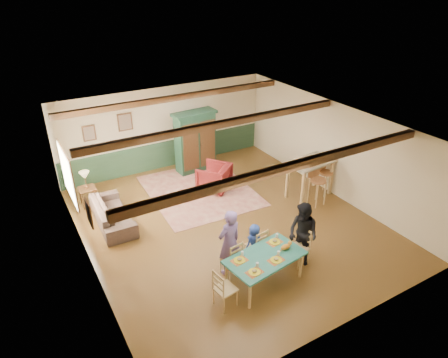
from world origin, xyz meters
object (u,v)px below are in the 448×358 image
dining_chair_end_left (225,288)px  armoire (195,142)px  person_man (229,242)px  armchair (214,177)px  table_lamp (85,180)px  bar_stool_left (318,185)px  person_child (254,242)px  dining_table (264,270)px  dining_chair_far_right (256,245)px  bar_stool_right (325,177)px  dining_chair_far_left (231,257)px  cat (286,246)px  end_table (88,196)px  dining_chair_end_right (299,247)px  counter_table (309,178)px  person_woman (303,234)px  sofa (112,213)px

dining_chair_end_left → armoire: 6.18m
person_man → armchair: 3.77m
table_lamp → bar_stool_left: bearing=-29.7°
person_child → table_lamp: table_lamp is taller
dining_table → person_man: bearing=124.7°
person_man → dining_chair_far_right: bearing=174.3°
table_lamp → bar_stool_right: bearing=-24.6°
dining_chair_far_left → cat: size_ratio=2.64×
dining_table → cat: bearing=-2.2°
armoire → bar_stool_right: bearing=-56.8°
dining_chair_far_right → bar_stool_right: size_ratio=0.77×
person_man → end_table: size_ratio=2.88×
dining_chair_end_right → person_man: 1.62m
counter_table → bar_stool_left: (-0.13, -0.49, 0.05)m
dining_chair_far_right → person_woman: size_ratio=0.58×
dining_chair_far_right → table_lamp: table_lamp is taller
dining_table → dining_chair_end_right: (1.03, 0.15, 0.09)m
person_child → armoire: 4.94m
armoire → person_woman: bearing=-94.8°
dining_table → dining_chair_end_left: bearing=-171.9°
person_child → counter_table: counter_table is taller
sofa → person_woman: bearing=-136.6°
dining_table → bar_stool_right: (3.74, 2.24, 0.22)m
cat → bar_stool_right: bar_stool_right is taller
dining_chair_far_right → person_man: (-0.73, -0.03, 0.35)m
person_man → dining_chair_end_right: bearing=152.7°
dining_chair_end_left → table_lamp: 5.42m
counter_table → bar_stool_right: 0.50m
cat → table_lamp: (-2.95, 5.09, 0.03)m
person_woman → table_lamp: 6.07m
person_man → person_child: bearing=-180.0°
dining_chair_far_left → dining_chair_end_right: bearing=155.1°
dining_table → dining_chair_end_right: size_ratio=1.89×
dining_chair_far_right → cat: (0.24, -0.72, 0.33)m
dining_chair_end_left → dining_chair_end_right: (2.06, 0.30, 0.00)m
dining_chair_far_left → person_woman: size_ratio=0.58×
table_lamp → bar_stool_right: (6.18, -2.83, -0.23)m
end_table → dining_chair_end_left: bearing=-74.9°
dining_table → dining_chair_end_left: (-1.03, -0.15, 0.09)m
person_child → counter_table: size_ratio=0.68×
dining_chair_far_right → armchair: bearing=-111.2°
armchair → table_lamp: bearing=-53.4°
dining_chair_far_left → bar_stool_left: 3.81m
armoire → bar_stool_left: (1.94, -3.69, -0.38)m
dining_table → dining_chair_far_left: dining_chair_far_left is taller
dining_table → dining_chair_far_right: (0.27, 0.70, 0.09)m
sofa → table_lamp: size_ratio=4.11×
armoire → table_lamp: bearing=-176.0°
dining_chair_far_left → bar_stool_right: bar_stool_right is taller
dining_chair_far_right → person_man: size_ratio=0.55×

